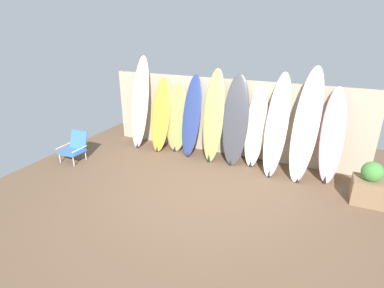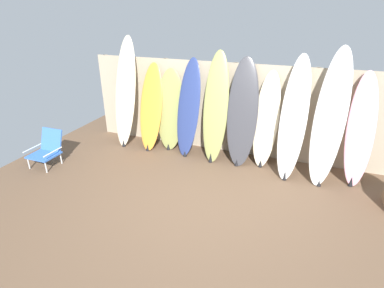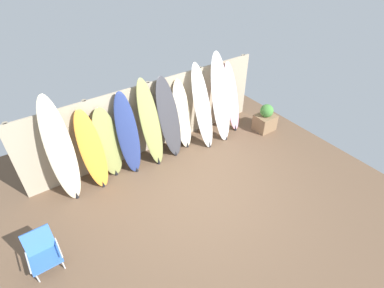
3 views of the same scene
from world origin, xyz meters
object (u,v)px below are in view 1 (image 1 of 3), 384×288
(surfboard_cream_6, at_px, (256,128))
(surfboard_white_8, at_px, (306,126))
(surfboard_charcoal_5, at_px, (236,121))
(surfboard_white_7, at_px, (277,126))
(surfboard_olive_2, at_px, (177,118))
(planter_box, at_px, (369,185))
(surfboard_cream_0, at_px, (140,103))
(surfboard_pink_9, at_px, (332,136))
(surfboard_orange_1, at_px, (161,116))
(surfboard_navy_3, at_px, (192,117))
(surfboard_olive_4, at_px, (214,117))
(beach_chair, at_px, (75,146))

(surfboard_cream_6, bearing_deg, surfboard_white_8, -11.51)
(surfboard_charcoal_5, distance_m, surfboard_white_7, 0.90)
(surfboard_olive_2, xyz_separation_m, planter_box, (4.13, -0.77, -0.48))
(surfboard_charcoal_5, xyz_separation_m, surfboard_white_7, (0.89, -0.11, 0.05))
(surfboard_cream_0, distance_m, surfboard_white_8, 3.92)
(planter_box, bearing_deg, surfboard_olive_2, 169.39)
(surfboard_white_7, relative_size, surfboard_pink_9, 1.12)
(surfboard_orange_1, distance_m, surfboard_white_7, 2.78)
(surfboard_orange_1, bearing_deg, surfboard_cream_6, 1.95)
(surfboard_cream_6, distance_m, surfboard_white_7, 0.53)
(surfboard_navy_3, relative_size, surfboard_charcoal_5, 0.97)
(surfboard_charcoal_5, height_order, surfboard_white_7, surfboard_white_7)
(planter_box, bearing_deg, surfboard_cream_0, 172.45)
(surfboard_olive_2, xyz_separation_m, surfboard_olive_4, (1.00, -0.12, 0.19))
(surfboard_pink_9, bearing_deg, beach_chair, -165.19)
(surfboard_cream_0, bearing_deg, planter_box, -7.55)
(surfboard_charcoal_5, bearing_deg, planter_box, -14.39)
(surfboard_navy_3, relative_size, planter_box, 2.45)
(surfboard_white_8, xyz_separation_m, beach_chair, (-4.81, -1.28, -0.77))
(surfboard_charcoal_5, bearing_deg, surfboard_cream_0, 179.98)
(surfboard_olive_2, relative_size, surfboard_charcoal_5, 0.85)
(surfboard_charcoal_5, bearing_deg, surfboard_pink_9, -0.11)
(surfboard_cream_0, height_order, planter_box, surfboard_cream_0)
(surfboard_olive_2, relative_size, beach_chair, 2.53)
(surfboard_olive_2, relative_size, surfboard_cream_6, 0.95)
(surfboard_cream_0, bearing_deg, surfboard_white_8, -1.83)
(surfboard_cream_0, distance_m, surfboard_cream_6, 2.91)
(surfboard_cream_6, height_order, surfboard_white_8, surfboard_white_8)
(surfboard_orange_1, xyz_separation_m, surfboard_navy_3, (0.83, -0.00, 0.08))
(surfboard_cream_0, xyz_separation_m, surfboard_charcoal_5, (2.47, -0.00, -0.14))
(surfboard_cream_0, distance_m, surfboard_white_7, 3.36)
(surfboard_olive_2, height_order, surfboard_olive_4, surfboard_olive_4)
(surfboard_olive_4, xyz_separation_m, beach_chair, (-2.85, -1.38, -0.69))
(planter_box, bearing_deg, surfboard_cream_6, 161.01)
(surfboard_cream_0, bearing_deg, surfboard_olive_2, 5.77)
(surfboard_olive_4, distance_m, beach_chair, 3.24)
(surfboard_navy_3, height_order, surfboard_charcoal_5, surfboard_charcoal_5)
(surfboard_white_7, distance_m, surfboard_pink_9, 1.06)
(surfboard_pink_9, height_order, beach_chair, surfboard_pink_9)
(surfboard_cream_0, relative_size, surfboard_olive_4, 1.09)
(surfboard_pink_9, distance_m, beach_chair, 5.52)
(surfboard_olive_4, xyz_separation_m, surfboard_white_8, (1.95, -0.10, 0.08))
(surfboard_navy_3, height_order, surfboard_pink_9, surfboard_navy_3)
(surfboard_cream_0, height_order, surfboard_olive_4, surfboard_cream_0)
(surfboard_white_8, relative_size, planter_box, 2.87)
(surfboard_charcoal_5, xyz_separation_m, beach_chair, (-3.36, -1.41, -0.64))
(surfboard_charcoal_5, bearing_deg, surfboard_olive_4, -177.15)
(surfboard_white_8, xyz_separation_m, planter_box, (1.18, -0.55, -0.76))
(surfboard_cream_0, distance_m, surfboard_pink_9, 4.42)
(surfboard_navy_3, bearing_deg, planter_box, -10.37)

